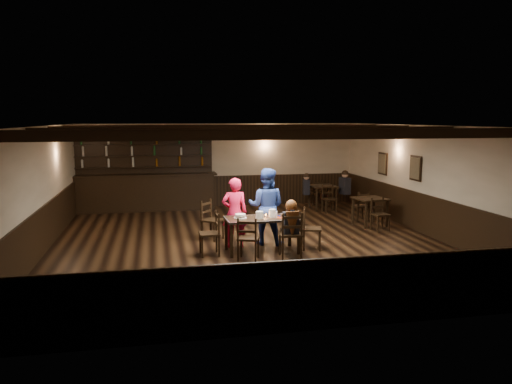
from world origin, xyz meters
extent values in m
plane|color=black|center=(0.00, 0.00, 0.00)|extent=(10.00, 10.00, 0.00)
cube|color=beige|center=(0.00, 5.00, 1.35)|extent=(9.00, 0.02, 2.70)
cube|color=beige|center=(0.00, -5.00, 1.35)|extent=(9.00, 0.02, 2.70)
cube|color=beige|center=(-4.50, 0.00, 1.35)|extent=(0.02, 10.00, 2.70)
cube|color=beige|center=(4.50, 0.00, 1.35)|extent=(0.02, 10.00, 2.70)
cube|color=silver|center=(0.00, 0.00, 2.70)|extent=(9.00, 10.00, 0.02)
cube|color=black|center=(0.00, 4.97, 0.50)|extent=(9.00, 0.04, 1.00)
cube|color=black|center=(0.00, -4.97, 0.50)|extent=(9.00, 0.04, 1.00)
cube|color=black|center=(-4.47, 0.00, 0.50)|extent=(0.04, 10.00, 1.00)
cube|color=black|center=(4.47, 0.00, 0.50)|extent=(0.04, 10.00, 1.00)
cube|color=black|center=(-1.90, 4.97, 1.85)|extent=(0.90, 0.03, 1.00)
cube|color=black|center=(-1.90, 4.95, 1.85)|extent=(0.80, 0.02, 0.90)
cube|color=black|center=(4.47, 0.50, 1.60)|extent=(0.03, 0.55, 0.65)
cube|color=#72664C|center=(4.45, 0.50, 1.60)|extent=(0.02, 0.45, 0.55)
cube|color=black|center=(4.47, 2.40, 1.55)|extent=(0.03, 0.55, 0.65)
cube|color=#72664C|center=(4.45, 2.40, 1.55)|extent=(0.02, 0.45, 0.55)
cube|color=black|center=(0.00, -3.00, 2.60)|extent=(8.90, 0.18, 0.18)
cube|color=black|center=(0.00, -1.00, 2.60)|extent=(8.90, 0.18, 0.18)
cube|color=black|center=(0.00, 1.00, 2.60)|extent=(8.90, 0.18, 0.18)
cube|color=black|center=(0.00, 3.00, 2.60)|extent=(8.90, 0.18, 0.18)
cube|color=black|center=(-0.58, -1.23, 0.36)|extent=(0.06, 0.06, 0.71)
cube|color=black|center=(-0.60, -0.56, 0.36)|extent=(0.06, 0.06, 0.71)
cube|color=black|center=(0.87, -1.19, 0.36)|extent=(0.06, 0.06, 0.71)
cube|color=black|center=(0.85, -0.52, 0.36)|extent=(0.06, 0.06, 0.71)
cube|color=black|center=(0.14, -0.88, 0.73)|extent=(1.59, 0.83, 0.04)
cube|color=#A5A8AD|center=(0.13, -0.50, 0.73)|extent=(1.58, 0.07, 0.04)
cube|color=#A5A8AD|center=(0.15, -1.25, 0.73)|extent=(1.58, 0.07, 0.04)
cube|color=#A5A8AD|center=(0.91, -0.86, 0.73)|extent=(0.05, 0.79, 0.04)
cube|color=#A5A8AD|center=(-0.64, -0.90, 0.73)|extent=(0.05, 0.79, 0.04)
cube|color=black|center=(-0.04, -1.33, 0.21)|extent=(0.04, 0.04, 0.43)
cube|color=black|center=(-0.16, -1.65, 0.21)|extent=(0.04, 0.04, 0.43)
cube|color=black|center=(-0.38, -1.21, 0.21)|extent=(0.04, 0.04, 0.43)
cube|color=black|center=(-0.49, -1.52, 0.21)|extent=(0.04, 0.04, 0.43)
cube|color=black|center=(-0.27, -1.43, 0.45)|extent=(0.53, 0.52, 0.04)
cube|color=black|center=(-0.33, -1.59, 0.67)|extent=(0.40, 0.18, 0.45)
cube|color=black|center=(-0.33, -1.59, 0.63)|extent=(0.34, 0.15, 0.05)
cube|color=black|center=(-0.33, -1.59, 0.81)|extent=(0.34, 0.15, 0.05)
cube|color=black|center=(0.84, -1.26, 0.23)|extent=(0.04, 0.04, 0.46)
cube|color=black|center=(0.80, -1.62, 0.23)|extent=(0.04, 0.04, 0.46)
cube|color=black|center=(0.45, -1.22, 0.23)|extent=(0.04, 0.04, 0.46)
cube|color=black|center=(0.41, -1.59, 0.23)|extent=(0.04, 0.04, 0.46)
cube|color=black|center=(0.63, -1.42, 0.49)|extent=(0.49, 0.47, 0.04)
cube|color=black|center=(0.61, -1.61, 0.73)|extent=(0.46, 0.08, 0.49)
cube|color=black|center=(0.61, -1.61, 0.68)|extent=(0.39, 0.06, 0.05)
cube|color=black|center=(0.61, -1.61, 0.88)|extent=(0.39, 0.06, 0.05)
cube|color=black|center=(-1.19, -0.75, 0.22)|extent=(0.04, 0.04, 0.44)
cube|color=black|center=(-0.84, -0.74, 0.22)|extent=(0.04, 0.04, 0.44)
cube|color=black|center=(-1.18, -1.12, 0.22)|extent=(0.04, 0.04, 0.44)
cube|color=black|center=(-0.83, -1.11, 0.22)|extent=(0.04, 0.04, 0.44)
cube|color=black|center=(-1.01, -0.93, 0.46)|extent=(0.42, 0.44, 0.04)
cube|color=black|center=(-0.83, -0.93, 0.70)|extent=(0.05, 0.43, 0.46)
cube|color=black|center=(-0.83, -0.93, 0.65)|extent=(0.03, 0.37, 0.05)
cube|color=black|center=(-0.83, -0.93, 0.83)|extent=(0.03, 0.37, 0.05)
cube|color=black|center=(1.38, -1.10, 0.22)|extent=(0.04, 0.04, 0.44)
cube|color=black|center=(1.05, -1.00, 0.22)|extent=(0.04, 0.04, 0.44)
cube|color=black|center=(1.48, -0.75, 0.22)|extent=(0.04, 0.04, 0.44)
cube|color=black|center=(1.15, -0.65, 0.22)|extent=(0.04, 0.04, 0.44)
cube|color=black|center=(1.27, -0.87, 0.46)|extent=(0.52, 0.53, 0.04)
cube|color=black|center=(1.10, -0.82, 0.69)|extent=(0.16, 0.42, 0.46)
cube|color=black|center=(1.10, -0.82, 0.64)|extent=(0.13, 0.36, 0.05)
cube|color=black|center=(1.10, -0.82, 0.82)|extent=(0.13, 0.36, 0.05)
cube|color=black|center=(-0.78, 0.16, 0.23)|extent=(0.05, 0.05, 0.45)
cube|color=black|center=(-1.05, 0.39, 0.23)|extent=(0.05, 0.05, 0.45)
cube|color=black|center=(-0.53, 0.44, 0.23)|extent=(0.05, 0.05, 0.45)
cube|color=black|center=(-0.80, 0.68, 0.23)|extent=(0.05, 0.05, 0.45)
cube|color=black|center=(-0.79, 0.42, 0.47)|extent=(0.61, 0.61, 0.04)
cube|color=black|center=(-0.92, 0.54, 0.71)|extent=(0.32, 0.36, 0.47)
cube|color=black|center=(-0.92, 0.54, 0.66)|extent=(0.27, 0.30, 0.05)
cube|color=black|center=(-0.92, 0.54, 0.85)|extent=(0.27, 0.30, 0.05)
imported|color=#F81E4A|center=(-0.38, -0.36, 0.78)|extent=(0.60, 0.42, 1.57)
imported|color=navy|center=(0.38, -0.23, 0.88)|extent=(1.04, 0.95, 1.75)
cube|color=black|center=(0.63, -1.31, 0.52)|extent=(0.30, 0.30, 0.12)
cube|color=black|center=(0.63, -1.42, 0.73)|extent=(0.32, 0.19, 0.45)
cylinder|color=black|center=(0.63, -1.42, 0.94)|extent=(0.09, 0.32, 0.32)
sphere|color=#D8A384|center=(0.63, -1.42, 1.08)|extent=(0.20, 0.20, 0.20)
sphere|color=#3D1C0D|center=(0.63, -1.45, 1.09)|extent=(0.24, 0.24, 0.24)
cone|color=#3D1C0D|center=(0.63, -1.55, 0.71)|extent=(0.19, 0.19, 0.56)
cylinder|color=white|center=(-0.33, -0.83, 0.76)|extent=(0.28, 0.28, 0.01)
cylinder|color=white|center=(-0.33, -0.83, 0.80)|extent=(0.22, 0.22, 0.07)
cylinder|color=silver|center=(-0.33, -0.83, 0.79)|extent=(0.24, 0.24, 0.04)
cylinder|color=white|center=(0.07, -0.95, 0.83)|extent=(0.16, 0.16, 0.15)
cylinder|color=white|center=(0.37, -0.86, 0.84)|extent=(0.15, 0.15, 0.17)
cylinder|color=#A5A8AD|center=(0.23, -0.80, 0.77)|extent=(0.05, 0.05, 0.03)
sphere|color=orange|center=(0.23, -0.80, 0.80)|extent=(0.03, 0.03, 0.03)
cylinder|color=silver|center=(0.43, -0.99, 0.80)|extent=(0.04, 0.04, 0.09)
cylinder|color=#A5A8AD|center=(0.54, -0.95, 0.80)|extent=(0.04, 0.04, 0.10)
cylinder|color=silver|center=(0.48, -0.73, 0.80)|extent=(0.06, 0.06, 0.10)
cube|color=maroon|center=(0.60, -0.95, 0.75)|extent=(0.37, 0.29, 0.00)
cube|color=#0F0E4A|center=(0.66, -0.77, 0.75)|extent=(0.28, 0.20, 0.00)
cube|color=black|center=(-2.42, 4.65, 0.55)|extent=(4.27, 0.60, 1.10)
cube|color=black|center=(-2.42, 4.65, 1.12)|extent=(4.47, 0.70, 0.05)
cube|color=black|center=(-2.42, 4.92, 1.10)|extent=(4.27, 0.10, 2.20)
cube|color=black|center=(-2.42, 4.82, 1.35)|extent=(4.17, 0.22, 0.03)
cube|color=black|center=(-2.42, 4.82, 1.70)|extent=(4.17, 0.22, 0.03)
cube|color=black|center=(-2.42, 4.82, 2.05)|extent=(4.17, 0.22, 0.03)
cube|color=black|center=(3.56, 1.18, 0.73)|extent=(0.88, 0.88, 0.04)
cube|color=black|center=(3.28, 0.81, 0.35)|extent=(0.05, 0.05, 0.71)
cube|color=black|center=(3.19, 1.45, 0.35)|extent=(0.05, 0.05, 0.71)
cube|color=black|center=(3.92, 0.90, 0.35)|extent=(0.05, 0.05, 0.71)
cube|color=black|center=(3.83, 1.54, 0.35)|extent=(0.05, 0.05, 0.71)
cube|color=black|center=(3.13, 3.82, 0.73)|extent=(0.83, 0.83, 0.04)
cube|color=black|center=(2.81, 3.48, 0.35)|extent=(0.05, 0.05, 0.71)
cube|color=black|center=(2.78, 4.13, 0.35)|extent=(0.05, 0.05, 0.71)
cube|color=black|center=(3.47, 3.51, 0.35)|extent=(0.05, 0.05, 0.71)
cube|color=black|center=(3.44, 4.16, 0.35)|extent=(0.05, 0.05, 0.71)
cube|color=black|center=(2.61, 3.90, 0.71)|extent=(0.26, 0.36, 0.48)
sphere|color=#D8A384|center=(2.61, 3.90, 1.03)|extent=(0.18, 0.18, 0.18)
sphere|color=black|center=(2.61, 3.90, 1.05)|extent=(0.19, 0.19, 0.19)
cube|color=black|center=(3.83, 3.71, 0.74)|extent=(0.29, 0.41, 0.54)
sphere|color=#D8A384|center=(3.83, 3.71, 1.10)|extent=(0.21, 0.21, 0.21)
sphere|color=black|center=(3.83, 3.71, 1.13)|extent=(0.22, 0.22, 0.22)
camera|label=1|loc=(-2.09, -11.16, 2.87)|focal=35.00mm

